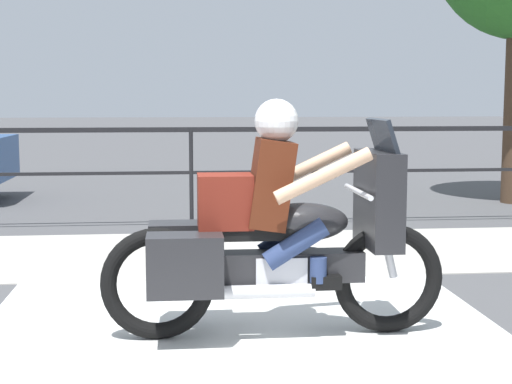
{
  "coord_description": "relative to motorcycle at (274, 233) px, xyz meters",
  "views": [
    {
      "loc": [
        -0.18,
        -4.57,
        1.6
      ],
      "look_at": [
        0.47,
        1.81,
        0.83
      ],
      "focal_mm": 55.0,
      "sensor_mm": 36.0,
      "label": 1
    }
  ],
  "objects": [
    {
      "name": "motorcycle",
      "position": [
        0.0,
        0.0,
        0.0
      ],
      "size": [
        2.32,
        0.76,
        1.59
      ],
      "rotation": [
        0.0,
        0.0,
        -0.05
      ],
      "color": "black",
      "rests_on": "ground"
    },
    {
      "name": "ground_plane",
      "position": [
        -0.46,
        -0.53,
        -0.7
      ],
      "size": [
        120.0,
        120.0,
        0.0
      ],
      "primitive_type": "plane",
      "color": "#4C4C4F"
    },
    {
      "name": "crosswalk_band",
      "position": [
        -0.21,
        -0.73,
        -0.7
      ],
      "size": [
        3.62,
        6.0,
        0.01
      ],
      "primitive_type": "cube",
      "color": "silver",
      "rests_on": "ground"
    },
    {
      "name": "fence_railing",
      "position": [
        -0.46,
        4.54,
        0.27
      ],
      "size": [
        36.0,
        0.05,
        1.24
      ],
      "color": "black",
      "rests_on": "ground"
    },
    {
      "name": "sidewalk_band",
      "position": [
        -0.46,
        2.87,
        -0.7
      ],
      "size": [
        44.0,
        2.4,
        0.01
      ],
      "primitive_type": "cube",
      "color": "#B7B2A8",
      "rests_on": "ground"
    }
  ]
}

